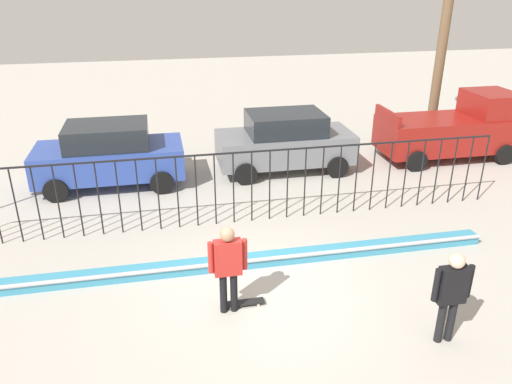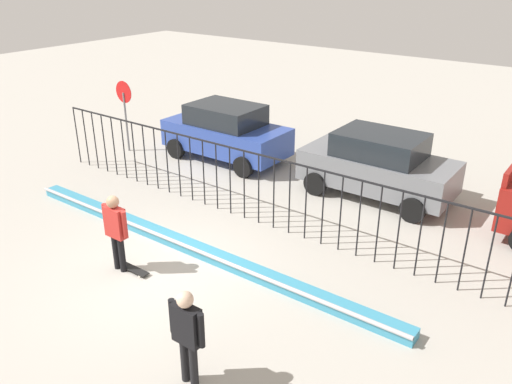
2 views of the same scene
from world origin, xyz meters
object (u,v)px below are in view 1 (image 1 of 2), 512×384
object	(u,v)px
skateboard	(244,303)
pickup_truck	(455,129)
camera_operator	(452,290)
skateboarder	(228,262)
parked_car_blue	(109,154)
parked_car_gray	(285,141)

from	to	relation	value
skateboard	pickup_truck	distance (m)	11.04
pickup_truck	camera_operator	bearing A→B (deg)	-127.10
skateboarder	parked_car_blue	bearing A→B (deg)	120.01
skateboarder	parked_car_gray	world-z (taller)	parked_car_gray
camera_operator	pickup_truck	distance (m)	10.09
skateboard	parked_car_blue	distance (m)	7.35
camera_operator	parked_car_gray	xyz separation A→B (m)	(-0.67, 8.57, -0.08)
parked_car_blue	parked_car_gray	distance (m)	5.43
parked_car_blue	pickup_truck	xyz separation A→B (m)	(11.41, 0.18, 0.06)
skateboarder	parked_car_blue	distance (m)	7.28
parked_car_blue	camera_operator	bearing A→B (deg)	-53.23
parked_car_blue	parked_car_gray	xyz separation A→B (m)	(5.42, 0.18, 0.00)
parked_car_blue	pickup_truck	bearing A→B (deg)	1.69
parked_car_blue	pickup_truck	world-z (taller)	pickup_truck
skateboarder	camera_operator	size ratio (longest dim) A/B	1.02
parked_car_gray	pickup_truck	bearing A→B (deg)	0.37
camera_operator	skateboard	bearing A→B (deg)	11.93
camera_operator	parked_car_blue	bearing A→B (deg)	-14.77
parked_car_blue	pickup_truck	distance (m)	11.41
skateboarder	parked_car_gray	xyz separation A→B (m)	(2.89, 7.00, -0.10)
skateboard	parked_car_gray	world-z (taller)	parked_car_gray
camera_operator	parked_car_blue	size ratio (longest dim) A/B	0.41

